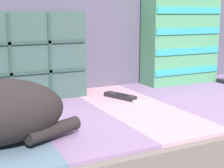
{
  "coord_description": "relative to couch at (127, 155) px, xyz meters",
  "views": [
    {
      "loc": [
        -0.64,
        -1.04,
        0.77
      ],
      "look_at": [
        -0.11,
        0.01,
        0.52
      ],
      "focal_mm": 55.0,
      "sensor_mm": 36.0,
      "label": 1
    }
  ],
  "objects": [
    {
      "name": "throw_pillow_quilted",
      "position": [
        -0.33,
        0.24,
        0.39
      ],
      "size": [
        0.46,
        0.14,
        0.35
      ],
      "color": "#38514C",
      "rests_on": "couch"
    },
    {
      "name": "throw_pillow_striped",
      "position": [
        0.43,
        0.24,
        0.43
      ],
      "size": [
        0.38,
        0.14,
        0.43
      ],
      "color": "#4C9366",
      "rests_on": "couch"
    },
    {
      "name": "sofa_backrest",
      "position": [
        0.0,
        0.39,
        0.44
      ],
      "size": [
        1.9,
        0.14,
        0.46
      ],
      "color": "#514C60",
      "rests_on": "couch"
    },
    {
      "name": "game_remote_far",
      "position": [
        0.01,
        0.07,
        0.22
      ],
      "size": [
        0.11,
        0.2,
        0.02
      ],
      "color": "black",
      "rests_on": "couch"
    },
    {
      "name": "couch",
      "position": [
        0.0,
        0.0,
        0.0
      ],
      "size": [
        1.94,
        0.92,
        0.42
      ],
      "color": "brown",
      "rests_on": "ground_plane"
    }
  ]
}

